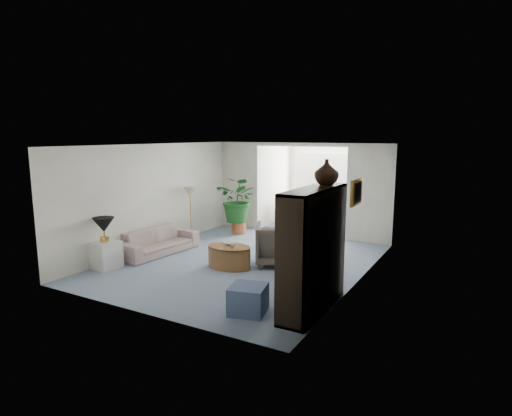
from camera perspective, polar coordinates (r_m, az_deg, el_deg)
The scene contains 26 objects.
floor at distance 9.22m, azimuth -1.84°, elevation -7.31°, with size 6.00×6.00×0.00m, color #8495AE.
sunroom_floor at distance 12.79m, azimuth 7.70°, elevation -2.52°, with size 2.60×2.60×0.00m, color #8495AE.
back_pier_left at distance 12.45m, azimuth -2.22°, elevation 3.06°, with size 1.20×0.12×2.50m, color white.
back_pier_right at distance 10.97m, azimuth 14.97°, elevation 1.81°, with size 1.20×0.12×2.50m, color white.
back_header at distance 11.49m, azimuth 5.93°, elevation 8.45°, with size 2.60×0.12×0.10m, color white.
window_pane at distance 13.58m, azimuth 9.53°, elevation 4.14°, with size 2.20×0.02×1.50m, color white.
window_blinds at distance 13.55m, azimuth 9.48°, elevation 4.12°, with size 2.20×0.02×1.50m, color white.
framed_picture at distance 7.80m, azimuth 13.38°, elevation 2.06°, with size 0.04×0.50×0.40m, color #BCB196.
sofa at distance 10.09m, azimuth -12.98°, elevation -4.36°, with size 1.97×0.77×0.58m, color beige.
end_table at distance 9.32m, azimuth -19.50°, elevation -5.91°, with size 0.51×0.51×0.56m, color white.
table_lamp at distance 9.18m, azimuth -19.73°, elevation -2.13°, with size 0.44×0.44×0.30m, color black.
floor_lamp at distance 11.07m, azimuth -8.84°, elevation 2.10°, with size 0.36×0.36×0.28m, color beige.
coffee_table at distance 8.86m, azimuth -3.62°, elevation -6.52°, with size 0.95×0.95×0.45m, color #956236.
coffee_bowl at distance 8.90m, azimuth -3.56°, elevation -4.76°, with size 0.22×0.22×0.05m, color silver.
coffee_cup at distance 8.63m, azimuth -3.16°, elevation -5.09°, with size 0.10×0.10×0.10m, color beige.
wingback_chair at distance 9.03m, azimuth 3.06°, elevation -4.82°, with size 0.93×0.96×0.87m, color #655B50.
side_table_dark at distance 9.06m, azimuth 7.90°, elevation -5.68°, with size 0.52×0.41×0.62m, color black.
entertainment_cabinet at distance 6.64m, azimuth 7.66°, elevation -5.60°, with size 0.46×1.73×1.92m, color black.
cabinet_urn at distance 6.90m, azimuth 9.42°, elevation 4.78°, with size 0.39×0.39×0.41m, color black.
ottoman at distance 6.70m, azimuth -1.06°, elevation -12.11°, with size 0.54×0.54×0.43m, color slate.
plant_pot at distance 11.84m, azimuth -2.33°, elevation -2.65°, with size 0.40×0.40×0.32m, color #AD5832.
house_plant at distance 11.69m, azimuth -2.36°, elevation 1.15°, with size 1.14×0.99×1.27m, color #1E581F.
sunroom_chair_blue at distance 12.59m, azimuth 11.13°, elevation -1.09°, with size 0.80×0.82×0.75m, color slate.
sunroom_chair_maroon at distance 13.12m, azimuth 4.90°, elevation -0.49°, with size 0.80×0.82×0.75m, color maroon.
sunroom_table at distance 13.54m, azimuth 9.10°, elevation -0.62°, with size 0.47×0.37×0.58m, color #956236.
shelf_clutter at distance 6.53m, azimuth 6.93°, elevation -4.68°, with size 0.30×1.24×1.06m.
Camera 1 is at (4.57, -7.54, 2.72)m, focal length 29.88 mm.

